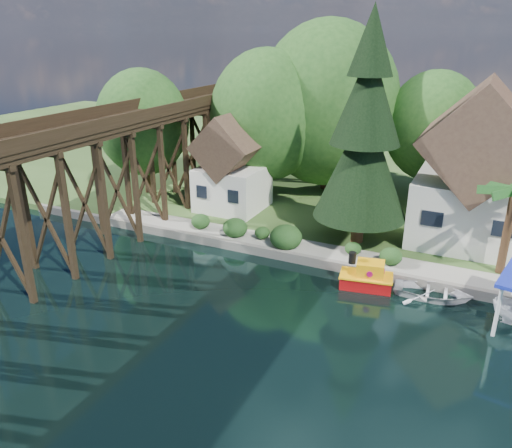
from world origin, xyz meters
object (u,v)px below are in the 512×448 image
object	(u,v)px
house_left	(476,175)
boat_white_a	(433,290)
trestle_bridge	(102,171)
tugboat	(367,277)
shed	(232,169)
conifer	(365,136)

from	to	relation	value
house_left	boat_white_a	size ratio (longest dim) A/B	2.54
house_left	boat_white_a	world-z (taller)	house_left
trestle_bridge	tugboat	bearing A→B (deg)	4.51
trestle_bridge	house_left	size ratio (longest dim) A/B	4.01
shed	boat_white_a	distance (m)	18.77
conifer	tugboat	size ratio (longest dim) A/B	4.67
shed	trestle_bridge	bearing A→B (deg)	-118.19
conifer	tugboat	bearing A→B (deg)	-69.23
house_left	conifer	distance (m)	8.42
trestle_bridge	conifer	distance (m)	17.70
trestle_bridge	house_left	bearing A→B (deg)	25.21
tugboat	boat_white_a	bearing A→B (deg)	6.62
shed	conifer	world-z (taller)	conifer
trestle_bridge	shed	xyz separation A→B (m)	(5.00, 9.33, -1.52)
trestle_bridge	shed	distance (m)	10.69
tugboat	shed	bearing A→B (deg)	149.08
house_left	shed	xyz separation A→B (m)	(-18.00, -1.50, -1.31)
shed	conifer	bearing A→B (deg)	-12.55
tugboat	boat_white_a	distance (m)	3.75
tugboat	boat_white_a	size ratio (longest dim) A/B	0.76
shed	conifer	xyz separation A→B (m)	(11.12, -2.48, 4.09)
tugboat	conifer	bearing A→B (deg)	110.77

